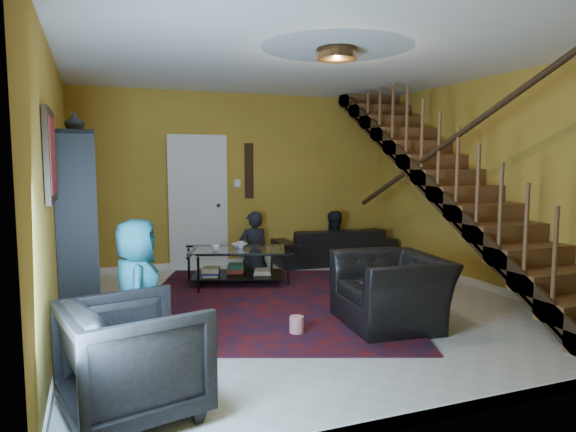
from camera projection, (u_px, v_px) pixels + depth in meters
name	position (u px, v px, depth m)	size (l,w,h in m)	color
floor	(304.00, 308.00, 6.00)	(5.50, 5.50, 0.00)	beige
room	(172.00, 287.00, 6.76)	(5.50, 5.50, 5.50)	#BA8C29
staircase	(457.00, 185.00, 6.60)	(0.95, 5.02, 3.18)	brown
bookshelf	(81.00, 230.00, 5.61)	(0.35, 1.80, 2.00)	black
door	(198.00, 204.00, 8.18)	(0.82, 0.05, 2.05)	silver
framed_picture	(50.00, 156.00, 4.07)	(0.04, 0.74, 0.74)	maroon
wall_hanging	(249.00, 171.00, 8.43)	(0.14, 0.03, 0.90)	black
ceiling_fixture	(337.00, 54.00, 4.97)	(0.40, 0.40, 0.10)	#3F2814
rug	(272.00, 302.00, 6.22)	(3.09, 3.53, 0.02)	#4B0D0D
sofa	(334.00, 245.00, 8.64)	(2.01, 0.79, 0.59)	black
armchair_left	(133.00, 358.00, 3.43)	(0.85, 0.87, 0.79)	black
armchair_right	(391.00, 290.00, 5.36)	(1.12, 0.98, 0.73)	black
person_adult_a	(253.00, 254.00, 8.20)	(0.50, 0.33, 1.37)	black
person_adult_b	(332.00, 250.00, 8.69)	(0.64, 0.50, 1.32)	black
person_child	(137.00, 293.00, 4.24)	(0.61, 0.40, 1.24)	#195861
coffee_table	(238.00, 264.00, 7.14)	(1.47, 1.14, 0.49)	black
cup_a	(215.00, 248.00, 6.95)	(0.12, 0.12, 0.09)	#999999
cup_b	(241.00, 245.00, 7.17)	(0.10, 0.10, 0.10)	#999999
bowl	(239.00, 245.00, 7.25)	(0.22, 0.22, 0.05)	#999999
vase	(74.00, 121.00, 5.02)	(0.18, 0.18, 0.19)	#999999
popcorn_bucket	(297.00, 324.00, 5.07)	(0.14, 0.14, 0.16)	red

